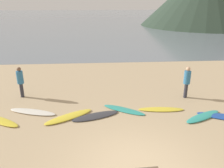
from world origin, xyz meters
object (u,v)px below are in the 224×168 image
at_px(surfboard_3, 96,116).
at_px(person_0, 20,80).
at_px(surfboard_0, 0,121).
at_px(surfboard_4, 124,110).
at_px(surfboard_1, 33,112).
at_px(surfboard_2, 69,117).
at_px(surfboard_6, 203,116).
at_px(person_1, 187,80).
at_px(surfboard_5, 161,109).

height_order(surfboard_3, person_0, person_0).
distance_m(surfboard_0, surfboard_4, 5.33).
xyz_separation_m(surfboard_1, surfboard_3, (2.83, -0.59, -0.01)).
height_order(surfboard_2, surfboard_4, surfboard_2).
relative_size(surfboard_3, surfboard_6, 1.05).
distance_m(surfboard_3, person_1, 5.08).
bearing_deg(surfboard_4, surfboard_0, -139.45).
distance_m(surfboard_2, person_1, 6.16).
distance_m(surfboard_6, person_0, 8.96).
xyz_separation_m(surfboard_0, surfboard_5, (7.00, 0.57, -0.01)).
relative_size(surfboard_1, surfboard_5, 1.08).
height_order(surfboard_1, person_1, person_1).
distance_m(surfboard_0, surfboard_6, 8.63).
height_order(surfboard_1, surfboard_4, surfboard_1).
xyz_separation_m(surfboard_0, surfboard_6, (8.62, -0.27, -0.00)).
bearing_deg(surfboard_6, surfboard_5, 124.37).
relative_size(surfboard_2, surfboard_5, 1.07).
relative_size(surfboard_0, surfboard_3, 0.97).
bearing_deg(surfboard_2, person_1, -16.64).
bearing_deg(surfboard_5, surfboard_3, -167.58).
bearing_deg(surfboard_2, surfboard_3, -33.79).
relative_size(surfboard_4, person_1, 1.26).
height_order(surfboard_3, person_1, person_1).
bearing_deg(surfboard_1, person_1, 27.54).
bearing_deg(person_0, surfboard_2, 98.62).
relative_size(surfboard_5, person_1, 1.27).
bearing_deg(person_1, surfboard_5, -114.10).
xyz_separation_m(surfboard_2, surfboard_5, (4.18, 0.42, -0.01)).
height_order(surfboard_3, surfboard_4, surfboard_3).
height_order(surfboard_1, surfboard_5, surfboard_1).
bearing_deg(person_0, surfboard_0, 47.66).
xyz_separation_m(surfboard_2, surfboard_4, (2.46, 0.51, -0.01)).
xyz_separation_m(surfboard_1, surfboard_4, (4.14, -0.08, -0.01)).
xyz_separation_m(surfboard_6, person_1, (0.03, 2.19, 0.93)).
bearing_deg(surfboard_2, surfboard_5, -27.84).
bearing_deg(surfboard_4, surfboard_2, -134.75).
xyz_separation_m(surfboard_5, surfboard_6, (1.62, -0.83, 0.01)).
relative_size(surfboard_1, person_1, 1.37).
height_order(surfboard_0, surfboard_4, surfboard_0).
bearing_deg(surfboard_1, surfboard_6, 10.92).
height_order(surfboard_2, surfboard_6, surfboard_2).
bearing_deg(surfboard_3, surfboard_6, -24.94).
relative_size(surfboard_3, person_1, 1.30).
relative_size(surfboard_1, surfboard_2, 1.01).
xyz_separation_m(surfboard_2, surfboard_3, (1.15, -0.00, -0.01)).
relative_size(surfboard_4, surfboard_6, 1.02).
xyz_separation_m(surfboard_3, person_0, (-3.80, 2.47, 0.92)).
distance_m(surfboard_0, person_1, 8.91).
xyz_separation_m(surfboard_3, surfboard_6, (4.64, -0.41, 0.01)).
height_order(person_0, person_1, person_1).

